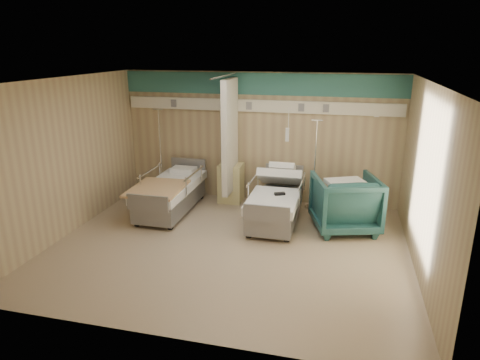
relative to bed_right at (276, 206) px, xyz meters
name	(u,v)px	position (x,y,z in m)	size (l,w,h in m)	color
ground	(229,246)	(-0.60, -1.30, -0.32)	(6.00, 5.00, 0.00)	#9F866E
room_walls	(230,137)	(-0.63, -1.05, 1.55)	(6.04, 5.04, 2.82)	tan
bed_right	(276,206)	(0.00, 0.00, 0.00)	(1.00, 2.16, 0.63)	white
bed_left	(171,197)	(-2.20, 0.00, 0.00)	(1.00, 2.16, 0.63)	white
bedside_cabinet	(231,183)	(-1.15, 0.90, 0.11)	(0.50, 0.48, 0.85)	#CFC581
visitor_armchair	(345,203)	(1.30, -0.08, 0.21)	(1.12, 1.15, 1.05)	#1D4849
waffle_blanket	(348,174)	(1.31, -0.08, 0.77)	(0.68, 0.60, 0.08)	white
iv_stand_right	(313,191)	(0.65, 0.91, 0.07)	(0.34, 0.34, 1.89)	silver
iv_stand_left	(162,178)	(-2.80, 0.93, 0.09)	(0.36, 0.36, 1.99)	silver
call_remote	(280,194)	(0.10, -0.21, 0.34)	(0.20, 0.09, 0.04)	black
tan_blanket	(157,188)	(-2.27, -0.46, 0.34)	(0.98, 1.23, 0.04)	tan
toiletry_bag	(231,162)	(-1.15, 0.92, 0.59)	(0.20, 0.12, 0.11)	black
white_cup	(224,161)	(-1.30, 0.90, 0.60)	(0.10, 0.10, 0.14)	white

